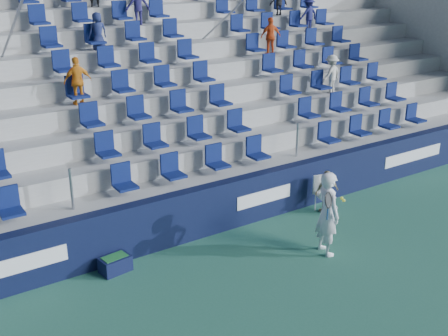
# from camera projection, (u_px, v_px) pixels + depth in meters

# --- Properties ---
(ground) EXTENTS (70.00, 70.00, 0.00)m
(ground) POSITION_uv_depth(u_px,v_px,m) (296.00, 296.00, 10.73)
(ground) COLOR #2B664F
(ground) RESTS_ON ground
(sponsor_wall) EXTENTS (24.00, 0.32, 1.20)m
(sponsor_wall) POSITION_uv_depth(u_px,v_px,m) (209.00, 210.00, 12.98)
(sponsor_wall) COLOR black
(sponsor_wall) RESTS_ON ground
(grandstand) EXTENTS (24.00, 8.17, 6.63)m
(grandstand) POSITION_uv_depth(u_px,v_px,m) (116.00, 101.00, 16.41)
(grandstand) COLOR #AAAAA4
(grandstand) RESTS_ON ground
(tennis_player) EXTENTS (0.69, 0.76, 1.88)m
(tennis_player) POSITION_uv_depth(u_px,v_px,m) (328.00, 213.00, 11.99)
(tennis_player) COLOR white
(tennis_player) RESTS_ON ground
(line_judge_chair) EXTENTS (0.50, 0.51, 0.94)m
(line_judge_chair) POSITION_uv_depth(u_px,v_px,m) (323.00, 191.00, 14.21)
(line_judge_chair) COLOR white
(line_judge_chair) RESTS_ON ground
(line_judge) EXTENTS (0.70, 0.40, 1.12)m
(line_judge) POSITION_uv_depth(u_px,v_px,m) (327.00, 192.00, 14.09)
(line_judge) COLOR tan
(line_judge) RESTS_ON ground
(ball_bin) EXTENTS (0.66, 0.48, 0.34)m
(ball_bin) POSITION_uv_depth(u_px,v_px,m) (115.00, 263.00, 11.51)
(ball_bin) COLOR #0E1334
(ball_bin) RESTS_ON ground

